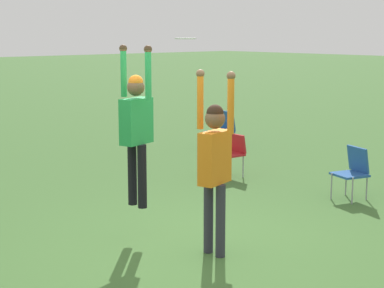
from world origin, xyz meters
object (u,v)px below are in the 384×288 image
(person_jumping, at_px, (136,122))
(camping_chair_3, at_px, (223,127))
(frisbee, at_px, (185,39))
(camping_chair_2, at_px, (353,169))
(person_defending, at_px, (215,158))
(camping_chair_4, at_px, (231,151))

(person_jumping, bearing_deg, camping_chair_3, 20.92)
(frisbee, xyz_separation_m, camping_chair_2, (-0.09, 3.73, -2.14))
(camping_chair_3, bearing_deg, person_defending, 140.47)
(person_defending, height_order, camping_chair_2, person_defending)
(camping_chair_4, bearing_deg, camping_chair_2, -167.73)
(person_defending, bearing_deg, camping_chair_3, -150.47)
(frisbee, xyz_separation_m, camping_chair_3, (-4.89, 5.43, -2.16))
(person_jumping, relative_size, frisbee, 8.27)
(camping_chair_2, height_order, camping_chair_4, camping_chair_2)
(person_jumping, height_order, frisbee, frisbee)
(camping_chair_3, relative_size, camping_chair_4, 1.08)
(camping_chair_3, distance_m, camping_chair_4, 3.08)
(frisbee, distance_m, camping_chair_4, 4.77)
(person_defending, xyz_separation_m, camping_chair_2, (-0.44, 3.57, -0.72))
(camping_chair_4, bearing_deg, person_defending, 136.68)
(camping_chair_2, height_order, camping_chair_3, camping_chair_3)
(frisbee, xyz_separation_m, camping_chair_4, (-2.58, 3.39, -2.14))
(camping_chair_2, bearing_deg, camping_chair_4, 25.04)
(camping_chair_2, bearing_deg, person_defending, 114.13)
(person_defending, xyz_separation_m, camping_chair_3, (-5.24, 5.27, -0.74))
(person_jumping, height_order, camping_chair_4, person_jumping)
(person_defending, height_order, camping_chair_4, person_defending)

